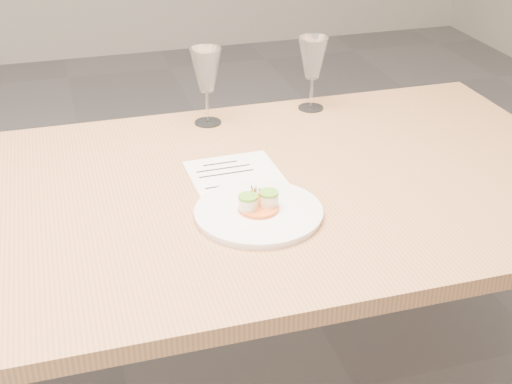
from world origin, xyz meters
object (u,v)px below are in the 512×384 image
object	(u,v)px
wine_glass_2	(206,72)
wine_glass_3	(313,59)
dinner_plate	(259,211)
dining_table	(112,229)
recipe_sheet	(239,180)

from	to	relation	value
wine_glass_2	wine_glass_3	size ratio (longest dim) A/B	1.01
dinner_plate	wine_glass_3	distance (m)	0.67
dining_table	recipe_sheet	distance (m)	0.32
dining_table	dinner_plate	world-z (taller)	dinner_plate
recipe_sheet	wine_glass_2	xyz separation A→B (m)	(0.01, 0.37, 0.15)
dining_table	dinner_plate	size ratio (longest dim) A/B	8.37
wine_glass_2	wine_glass_3	world-z (taller)	wine_glass_2
dinner_plate	recipe_sheet	size ratio (longest dim) A/B	1.00
wine_glass_2	wine_glass_3	xyz separation A→B (m)	(0.32, 0.02, -0.00)
dining_table	wine_glass_3	size ratio (longest dim) A/B	11.02
dinner_plate	wine_glass_2	distance (m)	0.56
dining_table	wine_glass_3	bearing A→B (deg)	32.95
dinner_plate	wine_glass_3	size ratio (longest dim) A/B	1.32
recipe_sheet	wine_glass_3	bearing A→B (deg)	48.00
dining_table	wine_glass_3	world-z (taller)	wine_glass_3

